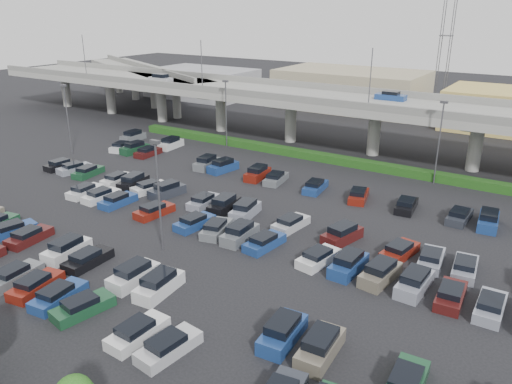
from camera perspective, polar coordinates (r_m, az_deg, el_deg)
ground at (r=51.99m, az=-4.61°, el=-3.21°), size 280.00×280.00×0.00m
overpass at (r=76.84m, az=9.85°, el=9.84°), size 150.00×13.00×15.80m
on_ramp at (r=115.36m, az=-12.67°, el=13.12°), size 50.93×30.13×8.80m
hedge at (r=72.00m, az=7.50°, el=3.98°), size 66.00×1.60×1.10m
parked_cars at (r=49.12m, az=-7.86°, el=-4.03°), size 62.98×41.61×1.67m
light_poles at (r=53.78m, az=-7.02°, el=4.59°), size 66.90×48.38×10.30m
distant_buildings at (r=102.26m, az=23.18°, el=9.30°), size 138.00×24.00×9.00m
comm_tower at (r=114.51m, az=20.98°, el=16.66°), size 2.40×2.40×30.00m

